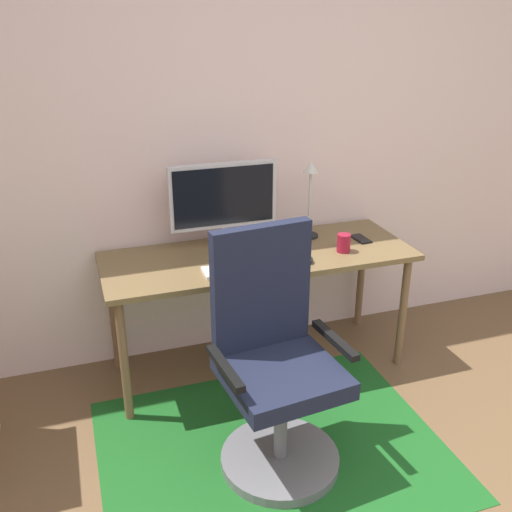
{
  "coord_description": "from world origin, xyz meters",
  "views": [
    {
      "loc": [
        -1.07,
        -0.91,
        1.91
      ],
      "look_at": [
        -0.24,
        1.57,
        0.8
      ],
      "focal_mm": 40.67,
      "sensor_mm": 36.0,
      "label": 1
    }
  ],
  "objects_px": {
    "computer_mouse": "(307,258)",
    "coffee_cup": "(344,243)",
    "monitor": "(223,198)",
    "office_chair": "(275,375)",
    "desk": "(259,265)",
    "desk_lamp": "(310,189)",
    "keyboard": "(245,268)",
    "cell_phone": "(361,239)"
  },
  "relations": [
    {
      "from": "keyboard",
      "to": "cell_phone",
      "type": "xyz_separation_m",
      "value": [
        0.75,
        0.18,
        -0.0
      ]
    },
    {
      "from": "keyboard",
      "to": "office_chair",
      "type": "xyz_separation_m",
      "value": [
        -0.04,
        -0.56,
        -0.27
      ]
    },
    {
      "from": "monitor",
      "to": "cell_phone",
      "type": "bearing_deg",
      "value": -11.66
    },
    {
      "from": "computer_mouse",
      "to": "office_chair",
      "type": "distance_m",
      "value": 0.73
    },
    {
      "from": "keyboard",
      "to": "computer_mouse",
      "type": "height_order",
      "value": "computer_mouse"
    },
    {
      "from": "computer_mouse",
      "to": "coffee_cup",
      "type": "bearing_deg",
      "value": 14.27
    },
    {
      "from": "monitor",
      "to": "office_chair",
      "type": "xyz_separation_m",
      "value": [
        -0.03,
        -0.9,
        -0.54
      ]
    },
    {
      "from": "monitor",
      "to": "coffee_cup",
      "type": "height_order",
      "value": "monitor"
    },
    {
      "from": "desk",
      "to": "monitor",
      "type": "xyz_separation_m",
      "value": [
        -0.15,
        0.17,
        0.34
      ]
    },
    {
      "from": "keyboard",
      "to": "computer_mouse",
      "type": "xyz_separation_m",
      "value": [
        0.34,
        -0.01,
        0.01
      ]
    },
    {
      "from": "monitor",
      "to": "desk_lamp",
      "type": "distance_m",
      "value": 0.5
    },
    {
      "from": "keyboard",
      "to": "office_chair",
      "type": "bearing_deg",
      "value": -94.38
    },
    {
      "from": "computer_mouse",
      "to": "cell_phone",
      "type": "bearing_deg",
      "value": 24.27
    },
    {
      "from": "monitor",
      "to": "office_chair",
      "type": "relative_size",
      "value": 0.54
    },
    {
      "from": "monitor",
      "to": "coffee_cup",
      "type": "relative_size",
      "value": 5.97
    },
    {
      "from": "monitor",
      "to": "desk_lamp",
      "type": "height_order",
      "value": "monitor"
    },
    {
      "from": "desk",
      "to": "monitor",
      "type": "distance_m",
      "value": 0.41
    },
    {
      "from": "keyboard",
      "to": "cell_phone",
      "type": "distance_m",
      "value": 0.78
    },
    {
      "from": "desk",
      "to": "desk_lamp",
      "type": "bearing_deg",
      "value": 22.63
    },
    {
      "from": "monitor",
      "to": "office_chair",
      "type": "height_order",
      "value": "monitor"
    },
    {
      "from": "computer_mouse",
      "to": "desk_lamp",
      "type": "relative_size",
      "value": 0.23
    },
    {
      "from": "keyboard",
      "to": "desk_lamp",
      "type": "xyz_separation_m",
      "value": [
        0.49,
        0.32,
        0.28
      ]
    },
    {
      "from": "desk_lamp",
      "to": "office_chair",
      "type": "xyz_separation_m",
      "value": [
        -0.53,
        -0.88,
        -0.55
      ]
    },
    {
      "from": "keyboard",
      "to": "cell_phone",
      "type": "relative_size",
      "value": 3.07
    },
    {
      "from": "desk_lamp",
      "to": "computer_mouse",
      "type": "bearing_deg",
      "value": -114.99
    },
    {
      "from": "coffee_cup",
      "to": "desk_lamp",
      "type": "height_order",
      "value": "desk_lamp"
    },
    {
      "from": "computer_mouse",
      "to": "coffee_cup",
      "type": "height_order",
      "value": "coffee_cup"
    },
    {
      "from": "desk",
      "to": "computer_mouse",
      "type": "bearing_deg",
      "value": -41.75
    },
    {
      "from": "computer_mouse",
      "to": "cell_phone",
      "type": "distance_m",
      "value": 0.46
    },
    {
      "from": "desk",
      "to": "computer_mouse",
      "type": "xyz_separation_m",
      "value": [
        0.2,
        -0.18,
        0.08
      ]
    },
    {
      "from": "coffee_cup",
      "to": "cell_phone",
      "type": "distance_m",
      "value": 0.22
    },
    {
      "from": "desk_lamp",
      "to": "office_chair",
      "type": "relative_size",
      "value": 0.41
    },
    {
      "from": "office_chair",
      "to": "cell_phone",
      "type": "bearing_deg",
      "value": 37.02
    },
    {
      "from": "computer_mouse",
      "to": "office_chair",
      "type": "relative_size",
      "value": 0.1
    },
    {
      "from": "coffee_cup",
      "to": "office_chair",
      "type": "xyz_separation_m",
      "value": [
        -0.62,
        -0.62,
        -0.31
      ]
    },
    {
      "from": "desk",
      "to": "keyboard",
      "type": "bearing_deg",
      "value": -127.33
    },
    {
      "from": "computer_mouse",
      "to": "desk_lamp",
      "type": "height_order",
      "value": "desk_lamp"
    },
    {
      "from": "cell_phone",
      "to": "desk_lamp",
      "type": "xyz_separation_m",
      "value": [
        -0.27,
        0.14,
        0.28
      ]
    },
    {
      "from": "cell_phone",
      "to": "desk_lamp",
      "type": "height_order",
      "value": "desk_lamp"
    },
    {
      "from": "desk",
      "to": "coffee_cup",
      "type": "height_order",
      "value": "coffee_cup"
    },
    {
      "from": "desk",
      "to": "monitor",
      "type": "bearing_deg",
      "value": 131.13
    },
    {
      "from": "desk_lamp",
      "to": "office_chair",
      "type": "height_order",
      "value": "desk_lamp"
    }
  ]
}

